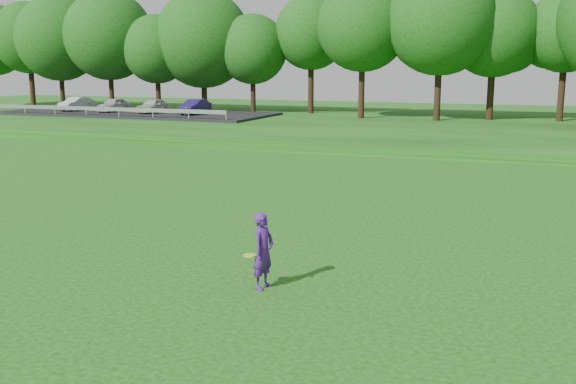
% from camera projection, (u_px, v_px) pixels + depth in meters
% --- Properties ---
extents(ground, '(140.00, 140.00, 0.00)m').
position_uv_depth(ground, '(172.00, 254.00, 16.32)').
color(ground, '#153E0C').
rests_on(ground, ground).
extents(berm, '(130.00, 30.00, 0.60)m').
position_uv_depth(berm, '(416.00, 126.00, 47.32)').
color(berm, '#153E0C').
rests_on(berm, ground).
extents(walking_path, '(130.00, 1.60, 0.04)m').
position_uv_depth(walking_path, '(368.00, 154.00, 34.58)').
color(walking_path, gray).
rests_on(walking_path, ground).
extents(treeline, '(104.00, 7.00, 15.00)m').
position_uv_depth(treeline, '(429.00, 21.00, 49.46)').
color(treeline, '#11420F').
rests_on(treeline, berm).
extents(parking_lot, '(24.00, 9.00, 1.38)m').
position_uv_depth(parking_lot, '(132.00, 110.00, 54.66)').
color(parking_lot, black).
rests_on(parking_lot, berm).
extents(woman, '(0.63, 0.66, 1.66)m').
position_uv_depth(woman, '(263.00, 251.00, 13.64)').
color(woman, '#4C1C7F').
rests_on(woman, ground).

